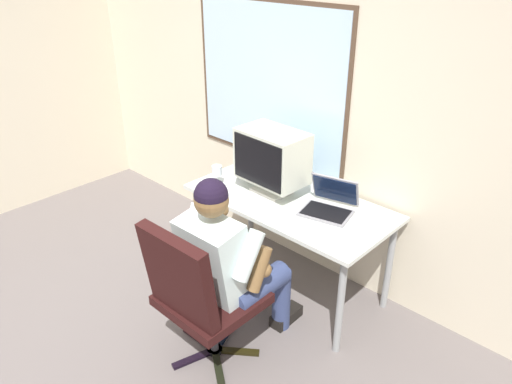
# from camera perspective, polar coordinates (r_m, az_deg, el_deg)

# --- Properties ---
(wall_rear) EXTENTS (5.06, 0.08, 2.65)m
(wall_rear) POSITION_cam_1_polar(r_m,az_deg,el_deg) (3.49, 6.17, 11.30)
(wall_rear) COLOR beige
(wall_rear) RESTS_ON ground
(desk) EXTENTS (1.42, 0.70, 0.72)m
(desk) POSITION_cam_1_polar(r_m,az_deg,el_deg) (3.35, 3.92, -2.08)
(desk) COLOR gray
(desk) RESTS_ON ground
(office_chair) EXTENTS (0.54, 0.57, 0.96)m
(office_chair) POSITION_cam_1_polar(r_m,az_deg,el_deg) (2.80, -6.98, -11.53)
(office_chair) COLOR black
(office_chair) RESTS_ON ground
(person_seated) EXTENTS (0.54, 0.76, 1.18)m
(person_seated) POSITION_cam_1_polar(r_m,az_deg,el_deg) (2.90, -3.09, -7.92)
(person_seated) COLOR navy
(person_seated) RESTS_ON ground
(crt_monitor) EXTENTS (0.48, 0.32, 0.45)m
(crt_monitor) POSITION_cam_1_polar(r_m,az_deg,el_deg) (3.30, 1.91, 4.14)
(crt_monitor) COLOR beige
(crt_monitor) RESTS_ON desk
(laptop) EXTENTS (0.38, 0.37, 0.22)m
(laptop) POSITION_cam_1_polar(r_m,az_deg,el_deg) (3.19, 8.67, -1.19)
(laptop) COLOR gray
(laptop) RESTS_ON desk
(wine_glass) EXTENTS (0.07, 0.07, 0.15)m
(wine_glass) POSITION_cam_1_polar(r_m,az_deg,el_deg) (3.48, -4.59, 2.37)
(wine_glass) COLOR silver
(wine_glass) RESTS_ON desk
(desk_speaker) EXTENTS (0.08, 0.08, 0.18)m
(desk_speaker) POSITION_cam_1_polar(r_m,az_deg,el_deg) (3.63, -0.98, 3.35)
(desk_speaker) COLOR black
(desk_speaker) RESTS_ON desk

